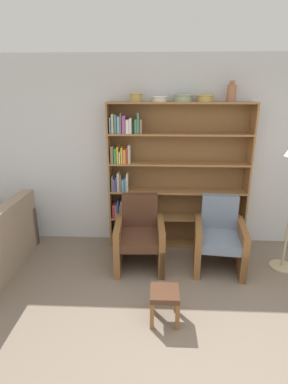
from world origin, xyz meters
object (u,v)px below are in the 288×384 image
at_px(armchair_leather, 140,236).
at_px(bowl_brass, 160,98).
at_px(bookshelf, 166,179).
at_px(bowl_copper, 205,98).
at_px(footstool, 165,297).
at_px(bowl_olive, 183,98).
at_px(bowl_cream, 136,97).
at_px(armchair_cushioned, 219,238).
at_px(vase_tall, 231,93).

bearing_deg(armchair_leather, bowl_brass, -114.85).
relative_size(bookshelf, bowl_copper, 8.73).
height_order(bowl_copper, footstool, bowl_copper).
bearing_deg(bowl_copper, bowl_olive, 180.00).
bearing_deg(bowl_cream, bowl_olive, 0.00).
relative_size(bookshelf, bowl_olive, 8.02).
bearing_deg(armchair_cushioned, bookshelf, -34.36).
distance_m(bookshelf, bowl_brass, 1.13).
xyz_separation_m(bowl_brass, bowl_olive, (0.31, 0.00, 0.01)).
relative_size(bookshelf, footstool, 6.03).
bearing_deg(armchair_cushioned, footstool, 61.42).
xyz_separation_m(bookshelf, armchair_cushioned, (0.71, -0.61, -0.63)).
distance_m(bookshelf, armchair_leather, 0.94).
relative_size(bowl_copper, armchair_leather, 0.26).
relative_size(bowl_cream, armchair_cushioned, 0.19).
bearing_deg(bowl_copper, bowl_cream, 180.00).
relative_size(bookshelf, vase_tall, 8.02).
bearing_deg(bookshelf, armchair_leather, -119.80).
distance_m(bowl_olive, bowl_copper, 0.29).
bearing_deg(bowl_brass, bowl_copper, 0.00).
height_order(bookshelf, footstool, bookshelf).
bearing_deg(bookshelf, bowl_brass, -168.74).
bearing_deg(bowl_olive, bowl_copper, 0.00).
distance_m(vase_tall, armchair_cushioned, 1.92).
bearing_deg(vase_tall, bowl_brass, 180.00).
height_order(vase_tall, armchair_cushioned, vase_tall).
height_order(bowl_olive, footstool, bowl_olive).
relative_size(bowl_brass, bowl_copper, 0.89).
distance_m(bowl_cream, bowl_olive, 0.63).
relative_size(bowl_brass, armchair_leather, 0.23).
relative_size(bowl_copper, armchair_cushioned, 0.26).
bearing_deg(bowl_cream, armchair_leather, -82.60).
xyz_separation_m(vase_tall, armchair_leather, (-1.18, -0.58, -1.83)).
xyz_separation_m(bookshelf, bowl_brass, (-0.10, -0.02, 1.12)).
bearing_deg(footstool, bowl_brass, 92.51).
xyz_separation_m(armchair_leather, footstool, (0.31, -1.07, -0.13)).
xyz_separation_m(bowl_cream, armchair_cushioned, (1.13, -0.59, -1.78)).
relative_size(bookshelf, bowl_cream, 12.01).
xyz_separation_m(bowl_copper, footstool, (-0.53, -1.65, -1.90)).
xyz_separation_m(armchair_cushioned, footstool, (-0.74, -1.07, -0.13)).
distance_m(bookshelf, vase_tall, 1.46).
bearing_deg(armchair_cushioned, bowl_copper, -63.76).
bearing_deg(bowl_olive, bookshelf, 174.21).
bearing_deg(bookshelf, bowl_cream, -177.18).
relative_size(bowl_brass, bowl_olive, 0.82).
bearing_deg(armchair_cushioned, vase_tall, -96.24).
distance_m(bowl_olive, armchair_cushioned, 1.93).
relative_size(armchair_leather, footstool, 2.66).
height_order(bowl_brass, bowl_copper, bowl_copper).
height_order(bowl_brass, footstool, bowl_brass).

